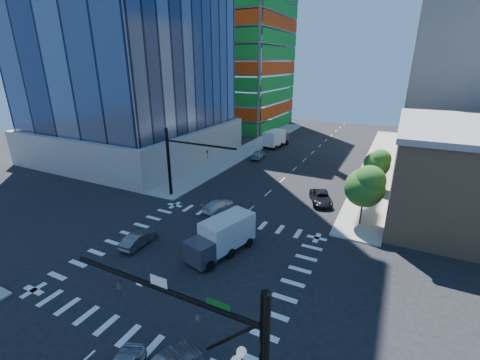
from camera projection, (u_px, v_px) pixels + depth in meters
The scene contains 14 objects.
ground at pixel (194, 261), 29.02m from camera, with size 160.00×160.00×0.00m, color black.
road_markings at pixel (194, 261), 29.02m from camera, with size 20.00×20.00×0.01m, color silver.
sidewalk_ne at pixel (379, 163), 57.34m from camera, with size 5.00×60.00×0.15m, color gray.
sidewalk_nw at pixel (252, 147), 67.85m from camera, with size 5.00×60.00×0.15m, color gray.
construction_building at pixel (236, 32), 84.14m from camera, with size 25.16×34.50×70.60m.
signal_mast_nw at pixel (178, 157), 41.00m from camera, with size 10.20×0.40×9.00m.
tree_south at pixel (366, 186), 33.78m from camera, with size 4.16×4.16×6.82m.
tree_north at pixel (378, 163), 43.97m from camera, with size 3.54×3.52×5.78m.
car_nb_far at pixel (321, 198), 40.83m from camera, with size 2.36×5.13×1.43m, color black.
car_sb_near at pixel (218, 205), 38.83m from camera, with size 1.79×4.39×1.28m, color silver.
car_sb_mid at pixel (258, 154), 59.88m from camera, with size 1.87×4.66×1.59m, color #9C9FA4.
car_sb_cross at pixel (139, 239), 31.26m from camera, with size 1.44×4.14×1.36m, color #4A4B4F.
box_truck_near at pixel (220, 240), 29.58m from camera, with size 4.34×6.89×3.36m.
box_truck_far at pixel (277, 139), 68.44m from camera, with size 3.63×7.05×3.55m.
Camera 1 is at (14.84, -20.25, 16.82)m, focal length 24.00 mm.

